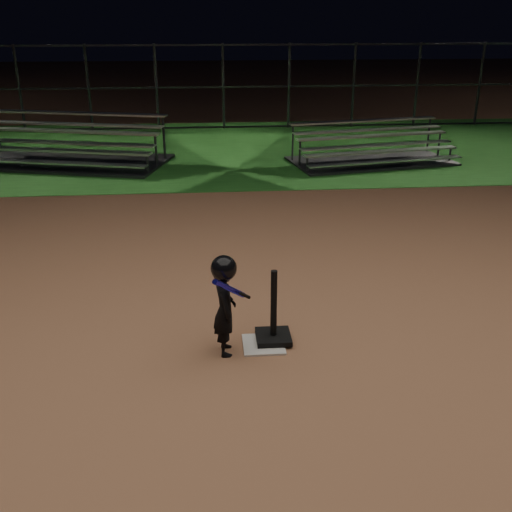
{
  "coord_description": "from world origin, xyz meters",
  "views": [
    {
      "loc": [
        -0.55,
        -5.67,
        3.41
      ],
      "look_at": [
        0.0,
        1.0,
        0.65
      ],
      "focal_mm": 42.03,
      "sensor_mm": 36.0,
      "label": 1
    }
  ],
  "objects_px": {
    "batting_tee": "(274,327)",
    "child_batter": "(225,302)",
    "bleacher_right": "(372,155)",
    "bleacher_left": "(68,154)",
    "home_plate": "(264,344)"
  },
  "relations": [
    {
      "from": "home_plate",
      "to": "batting_tee",
      "type": "height_order",
      "value": "batting_tee"
    },
    {
      "from": "batting_tee",
      "to": "bleacher_right",
      "type": "height_order",
      "value": "bleacher_right"
    },
    {
      "from": "bleacher_left",
      "to": "bleacher_right",
      "type": "relative_size",
      "value": 1.22
    },
    {
      "from": "home_plate",
      "to": "child_batter",
      "type": "height_order",
      "value": "child_batter"
    },
    {
      "from": "home_plate",
      "to": "batting_tee",
      "type": "xyz_separation_m",
      "value": [
        0.12,
        0.08,
        0.17
      ]
    },
    {
      "from": "child_batter",
      "to": "bleacher_right",
      "type": "distance_m",
      "value": 9.16
    },
    {
      "from": "bleacher_left",
      "to": "bleacher_right",
      "type": "distance_m",
      "value": 7.24
    },
    {
      "from": "batting_tee",
      "to": "bleacher_right",
      "type": "xyz_separation_m",
      "value": [
        3.26,
        8.14,
        0.01
      ]
    },
    {
      "from": "bleacher_left",
      "to": "batting_tee",
      "type": "bearing_deg",
      "value": -50.61
    },
    {
      "from": "child_batter",
      "to": "bleacher_left",
      "type": "relative_size",
      "value": 0.23
    },
    {
      "from": "home_plate",
      "to": "child_batter",
      "type": "distance_m",
      "value": 0.72
    },
    {
      "from": "child_batter",
      "to": "bleacher_left",
      "type": "xyz_separation_m",
      "value": [
        -3.43,
        8.81,
        -0.36
      ]
    },
    {
      "from": "batting_tee",
      "to": "child_batter",
      "type": "xyz_separation_m",
      "value": [
        -0.54,
        -0.18,
        0.41
      ]
    },
    {
      "from": "batting_tee",
      "to": "child_batter",
      "type": "relative_size",
      "value": 0.74
    },
    {
      "from": "batting_tee",
      "to": "bleacher_right",
      "type": "relative_size",
      "value": 0.2
    }
  ]
}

